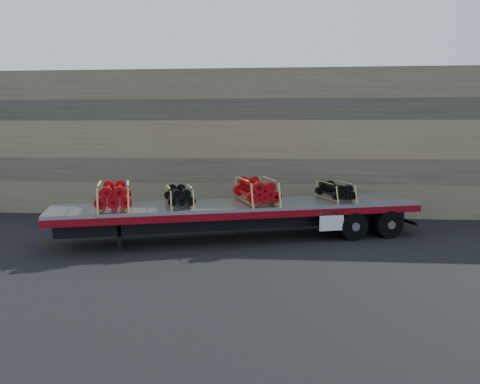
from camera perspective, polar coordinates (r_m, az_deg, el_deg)
The scene contains 7 objects.
ground at distance 17.73m, azimuth -1.58°, elevation -5.87°, with size 120.00×120.00×0.00m, color black.
rock_wall at distance 23.73m, azimuth 0.19°, elevation 6.01°, with size 44.00×3.00×7.00m, color #7A6B54.
trailer at distance 17.80m, azimuth -0.03°, elevation -3.55°, with size 13.76×2.65×1.38m, color #9FA1A6, non-canonical shape.
bundle_front at distance 17.15m, azimuth -15.10°, elevation -0.45°, with size 1.20×2.39×0.85m, color #AB090E, non-canonical shape.
bundle_midfront at distance 17.25m, azimuth -7.43°, elevation -0.51°, with size 0.95×1.90×0.67m, color black, non-canonical shape.
bundle_midrear at distance 17.78m, azimuth 1.95°, elevation 0.11°, with size 1.24×2.48×0.88m, color #AB090E, non-canonical shape.
bundle_rear at distance 18.92m, azimuth 11.52°, elevation 0.08°, with size 0.94×1.88×0.66m, color black, non-canonical shape.
Camera 1 is at (1.98, -17.14, 4.05)m, focal length 35.00 mm.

